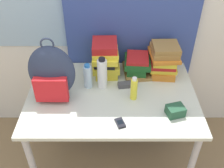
# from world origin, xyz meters

# --- Properties ---
(wall_back) EXTENTS (6.00, 0.06, 2.50)m
(wall_back) POSITION_xyz_m (-0.00, 0.95, 1.25)
(wall_back) COLOR silver
(wall_back) RESTS_ON ground_plane
(curtain_blue) EXTENTS (1.09, 0.04, 2.50)m
(curtain_blue) POSITION_xyz_m (0.16, 0.90, 1.25)
(curtain_blue) COLOR #384C93
(curtain_blue) RESTS_ON ground_plane
(desk) EXTENTS (1.29, 0.87, 0.76)m
(desk) POSITION_xyz_m (0.00, 0.43, 0.67)
(desk) COLOR beige
(desk) RESTS_ON ground_plane
(backpack) EXTENTS (0.33, 0.20, 0.49)m
(backpack) POSITION_xyz_m (-0.43, 0.42, 0.96)
(backpack) COLOR #2D3851
(backpack) RESTS_ON desk
(book_stack_left) EXTENTS (0.23, 0.28, 0.29)m
(book_stack_left) POSITION_xyz_m (-0.05, 0.72, 0.90)
(book_stack_left) COLOR yellow
(book_stack_left) RESTS_ON desk
(book_stack_center) EXTENTS (0.24, 0.30, 0.16)m
(book_stack_center) POSITION_xyz_m (0.21, 0.72, 0.83)
(book_stack_center) COLOR olive
(book_stack_center) RESTS_ON desk
(book_stack_right) EXTENTS (0.24, 0.28, 0.27)m
(book_stack_right) POSITION_xyz_m (0.42, 0.72, 0.89)
(book_stack_right) COLOR orange
(book_stack_right) RESTS_ON desk
(water_bottle) EXTENTS (0.06, 0.06, 0.21)m
(water_bottle) POSITION_xyz_m (-0.19, 0.53, 0.86)
(water_bottle) COLOR silver
(water_bottle) RESTS_ON desk
(sports_bottle) EXTENTS (0.08, 0.08, 0.27)m
(sports_bottle) POSITION_xyz_m (-0.07, 0.53, 0.88)
(sports_bottle) COLOR white
(sports_bottle) RESTS_ON desk
(sunscreen_bottle) EXTENTS (0.05, 0.05, 0.19)m
(sunscreen_bottle) POSITION_xyz_m (0.16, 0.39, 0.85)
(sunscreen_bottle) COLOR yellow
(sunscreen_bottle) RESTS_ON desk
(cell_phone) EXTENTS (0.08, 0.10, 0.02)m
(cell_phone) POSITION_xyz_m (0.05, 0.13, 0.77)
(cell_phone) COLOR black
(cell_phone) RESTS_ON desk
(sunglasses_case) EXTENTS (0.16, 0.08, 0.04)m
(sunglasses_case) POSITION_xyz_m (0.12, 0.53, 0.78)
(sunglasses_case) COLOR #47474C
(sunglasses_case) RESTS_ON desk
(camera_pouch) EXTENTS (0.14, 0.12, 0.07)m
(camera_pouch) POSITION_xyz_m (0.44, 0.22, 0.79)
(camera_pouch) COLOR #234C33
(camera_pouch) RESTS_ON desk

